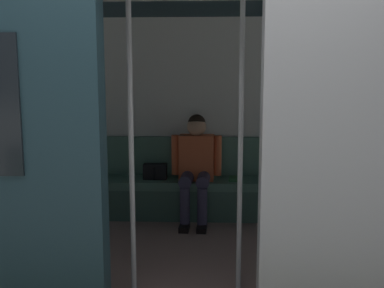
{
  "coord_description": "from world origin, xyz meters",
  "views": [
    {
      "loc": [
        -0.16,
        2.3,
        1.51
      ],
      "look_at": [
        -0.01,
        -1.29,
        0.99
      ],
      "focal_mm": 39.7,
      "sensor_mm": 36.0,
      "label": 1
    }
  ],
  "objects_px": {
    "handbag": "(155,171)",
    "grab_pole_door": "(131,143)",
    "bench_seat": "(195,189)",
    "person_seated": "(196,161)",
    "train_car": "(185,77)",
    "book": "(236,179)",
    "grab_pole_far": "(241,141)"
  },
  "relations": [
    {
      "from": "book",
      "to": "grab_pole_door",
      "type": "bearing_deg",
      "value": 70.33
    },
    {
      "from": "train_car",
      "to": "bench_seat",
      "type": "distance_m",
      "value": 1.62
    },
    {
      "from": "grab_pole_far",
      "to": "train_car",
      "type": "bearing_deg",
      "value": -53.85
    },
    {
      "from": "train_car",
      "to": "bench_seat",
      "type": "bearing_deg",
      "value": -92.67
    },
    {
      "from": "person_seated",
      "to": "grab_pole_far",
      "type": "height_order",
      "value": "grab_pole_far"
    },
    {
      "from": "train_car",
      "to": "grab_pole_door",
      "type": "bearing_deg",
      "value": 65.74
    },
    {
      "from": "person_seated",
      "to": "train_car",
      "type": "bearing_deg",
      "value": 86.65
    },
    {
      "from": "train_car",
      "to": "grab_pole_door",
      "type": "distance_m",
      "value": 0.9
    },
    {
      "from": "train_car",
      "to": "person_seated",
      "type": "distance_m",
      "value": 1.36
    },
    {
      "from": "grab_pole_door",
      "to": "book",
      "type": "bearing_deg",
      "value": -114.42
    },
    {
      "from": "bench_seat",
      "to": "handbag",
      "type": "xyz_separation_m",
      "value": [
        0.45,
        -0.04,
        0.19
      ]
    },
    {
      "from": "bench_seat",
      "to": "person_seated",
      "type": "xyz_separation_m",
      "value": [
        -0.01,
        0.05,
        0.32
      ]
    },
    {
      "from": "train_car",
      "to": "grab_pole_far",
      "type": "relative_size",
      "value": 2.89
    },
    {
      "from": "person_seated",
      "to": "grab_pole_far",
      "type": "distance_m",
      "value": 1.7
    },
    {
      "from": "bench_seat",
      "to": "grab_pole_door",
      "type": "relative_size",
      "value": 1.14
    },
    {
      "from": "handbag",
      "to": "grab_pole_far",
      "type": "relative_size",
      "value": 0.12
    },
    {
      "from": "person_seated",
      "to": "handbag",
      "type": "xyz_separation_m",
      "value": [
        0.46,
        -0.09,
        -0.14
      ]
    },
    {
      "from": "handbag",
      "to": "grab_pole_door",
      "type": "relative_size",
      "value": 0.12
    },
    {
      "from": "bench_seat",
      "to": "person_seated",
      "type": "distance_m",
      "value": 0.33
    },
    {
      "from": "person_seated",
      "to": "grab_pole_far",
      "type": "xyz_separation_m",
      "value": [
        -0.36,
        1.6,
        0.45
      ]
    },
    {
      "from": "handbag",
      "to": "grab_pole_door",
      "type": "distance_m",
      "value": 1.92
    },
    {
      "from": "train_car",
      "to": "grab_pole_far",
      "type": "xyz_separation_m",
      "value": [
        -0.42,
        0.58,
        -0.44
      ]
    },
    {
      "from": "bench_seat",
      "to": "book",
      "type": "distance_m",
      "value": 0.47
    },
    {
      "from": "train_car",
      "to": "book",
      "type": "xyz_separation_m",
      "value": [
        -0.5,
        -1.1,
        -1.1
      ]
    },
    {
      "from": "handbag",
      "to": "train_car",
      "type": "bearing_deg",
      "value": 109.76
    },
    {
      "from": "grab_pole_door",
      "to": "handbag",
      "type": "bearing_deg",
      "value": -87.54
    },
    {
      "from": "bench_seat",
      "to": "book",
      "type": "xyz_separation_m",
      "value": [
        -0.45,
        -0.02,
        0.12
      ]
    },
    {
      "from": "train_car",
      "to": "grab_pole_door",
      "type": "relative_size",
      "value": 2.89
    },
    {
      "from": "person_seated",
      "to": "grab_pole_door",
      "type": "distance_m",
      "value": 1.83
    },
    {
      "from": "person_seated",
      "to": "grab_pole_door",
      "type": "relative_size",
      "value": 0.53
    },
    {
      "from": "train_car",
      "to": "handbag",
      "type": "xyz_separation_m",
      "value": [
        0.4,
        -1.12,
        -1.03
      ]
    },
    {
      "from": "person_seated",
      "to": "grab_pole_door",
      "type": "bearing_deg",
      "value": 77.6
    }
  ]
}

